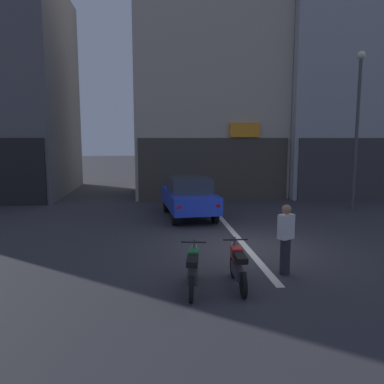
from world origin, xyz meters
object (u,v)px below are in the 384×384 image
(car_blue_crossing_near, at_px, (189,196))
(motorcycle_green_row_leftmost, at_px, (193,269))
(motorcycle_red_row_left_mid, at_px, (238,266))
(street_lamp, at_px, (358,115))
(person_by_motorcycles, at_px, (286,239))

(car_blue_crossing_near, height_order, motorcycle_green_row_leftmost, car_blue_crossing_near)
(motorcycle_green_row_leftmost, bearing_deg, motorcycle_red_row_left_mid, 5.96)
(car_blue_crossing_near, relative_size, street_lamp, 0.62)
(motorcycle_red_row_left_mid, relative_size, person_by_motorcycles, 1.00)
(street_lamp, height_order, person_by_motorcycles, street_lamp)
(car_blue_crossing_near, bearing_deg, motorcycle_red_row_left_mid, -87.21)
(motorcycle_red_row_left_mid, bearing_deg, car_blue_crossing_near, 92.79)
(street_lamp, bearing_deg, motorcycle_green_row_leftmost, -134.04)
(car_blue_crossing_near, bearing_deg, street_lamp, 6.90)
(street_lamp, bearing_deg, car_blue_crossing_near, -173.10)
(motorcycle_green_row_leftmost, bearing_deg, street_lamp, 45.96)
(street_lamp, distance_m, person_by_motorcycles, 10.17)
(car_blue_crossing_near, distance_m, person_by_motorcycles, 6.93)
(person_by_motorcycles, bearing_deg, motorcycle_red_row_left_mid, -153.71)
(motorcycle_green_row_leftmost, relative_size, motorcycle_red_row_left_mid, 0.99)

